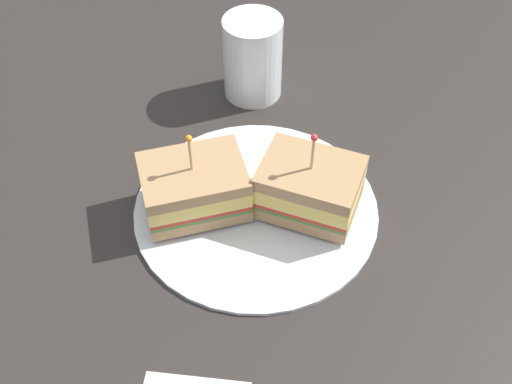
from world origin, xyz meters
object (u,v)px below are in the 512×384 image
object	(u,v)px
sandwich_half_back	(310,187)
drink_glass	(253,60)
plate	(256,207)
sandwich_half_front	(194,187)

from	to	relation	value
sandwich_half_back	drink_glass	size ratio (longest dim) A/B	0.99
plate	sandwich_half_back	size ratio (longest dim) A/B	2.53
plate	drink_glass	size ratio (longest dim) A/B	2.50
plate	sandwich_half_front	size ratio (longest dim) A/B	2.00
sandwich_half_front	sandwich_half_back	size ratio (longest dim) A/B	1.26
sandwich_half_front	sandwich_half_back	world-z (taller)	sandwich_half_back
plate	sandwich_half_front	world-z (taller)	sandwich_half_front
plate	drink_glass	bearing A→B (deg)	-70.29
sandwich_half_front	sandwich_half_back	bearing A→B (deg)	-162.34
plate	sandwich_half_back	world-z (taller)	sandwich_half_back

